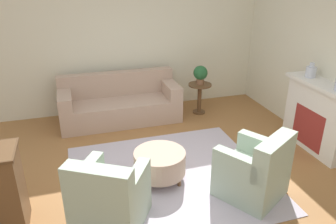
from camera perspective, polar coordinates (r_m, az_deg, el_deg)
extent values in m
plane|color=#996638|center=(4.67, 0.21, -11.30)|extent=(16.00, 16.00, 0.00)
cube|color=beige|center=(6.60, -6.90, 12.32)|extent=(9.32, 0.12, 2.80)
cube|color=#BCB2C1|center=(4.67, 0.21, -11.25)|extent=(2.68, 2.46, 0.01)
cube|color=tan|center=(6.27, -8.22, 0.26)|extent=(2.20, 0.85, 0.43)
cube|color=tan|center=(6.42, -8.92, 4.96)|extent=(2.20, 0.20, 0.45)
cube|color=tan|center=(6.08, -17.54, 2.03)|extent=(0.24, 0.81, 0.25)
cube|color=tan|center=(6.33, 0.44, 4.03)|extent=(0.24, 0.81, 0.25)
cube|color=brown|center=(5.99, -7.50, -2.79)|extent=(1.98, 0.05, 0.06)
cube|color=#9EB29E|center=(3.89, -9.79, -15.86)|extent=(0.99, 0.99, 0.43)
cube|color=#9EB29E|center=(3.43, -12.06, -12.78)|extent=(0.72, 0.54, 0.46)
cube|color=#9EB29E|center=(3.60, -5.71, -12.36)|extent=(0.47, 0.66, 0.25)
cube|color=#9EB29E|center=(3.81, -14.11, -10.83)|extent=(0.47, 0.66, 0.25)
cube|color=brown|center=(4.24, -7.81, -15.06)|extent=(0.58, 0.37, 0.06)
cube|color=#9EB29E|center=(4.37, 14.16, -11.31)|extent=(0.99, 0.99, 0.43)
cube|color=#9EB29E|center=(4.05, 18.05, -7.42)|extent=(0.72, 0.54, 0.46)
cube|color=#9EB29E|center=(4.43, 16.20, -5.90)|extent=(0.47, 0.66, 0.25)
cube|color=#9EB29E|center=(3.98, 12.34, -9.07)|extent=(0.47, 0.66, 0.25)
cube|color=brown|center=(4.60, 10.25, -11.73)|extent=(0.58, 0.37, 0.06)
cylinder|color=tan|center=(4.47, -1.46, -8.75)|extent=(0.70, 0.70, 0.31)
cylinder|color=brown|center=(4.38, -3.38, -12.93)|extent=(0.05, 0.05, 0.12)
cylinder|color=brown|center=(4.47, 1.96, -12.02)|extent=(0.05, 0.05, 0.12)
cylinder|color=brown|center=(4.71, -4.62, -10.01)|extent=(0.05, 0.05, 0.12)
cylinder|color=brown|center=(4.80, 0.33, -9.23)|extent=(0.05, 0.05, 0.12)
cylinder|color=brown|center=(6.47, 5.59, 4.74)|extent=(0.45, 0.45, 0.03)
cylinder|color=brown|center=(6.57, 5.49, 2.22)|extent=(0.08, 0.08, 0.58)
cylinder|color=brown|center=(6.68, 5.40, 0.03)|extent=(0.25, 0.25, 0.03)
cube|color=silver|center=(5.65, 24.82, -0.75)|extent=(0.36, 1.20, 1.10)
cube|color=maroon|center=(5.61, 23.22, -2.54)|extent=(0.02, 0.66, 0.61)
cube|color=silver|center=(5.46, 25.60, 4.28)|extent=(0.44, 1.30, 0.05)
cylinder|color=silver|center=(5.67, 23.62, 6.41)|extent=(0.16, 0.16, 0.16)
cylinder|color=silver|center=(5.64, 23.81, 7.52)|extent=(0.07, 0.07, 0.06)
cylinder|color=brown|center=(6.45, 5.61, 5.33)|extent=(0.15, 0.15, 0.11)
sphere|color=#23562D|center=(6.39, 5.68, 6.81)|extent=(0.28, 0.28, 0.28)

